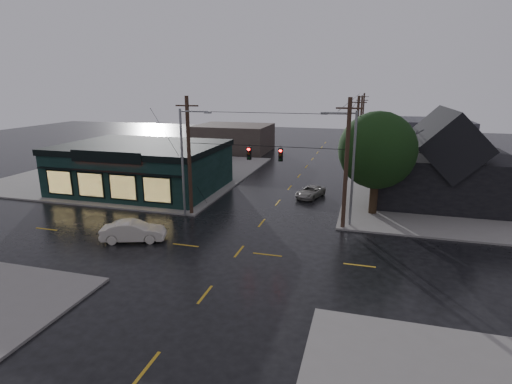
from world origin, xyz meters
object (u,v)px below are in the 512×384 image
(corner_tree, at_px, (377,150))
(suv_silver, at_px, (310,192))
(utility_pole_ne, at_px, (342,228))
(sedan_cream, at_px, (133,231))
(utility_pole_nw, at_px, (192,214))

(corner_tree, relative_size, suv_silver, 2.19)
(corner_tree, relative_size, utility_pole_ne, 0.87)
(sedan_cream, bearing_deg, suv_silver, -54.65)
(utility_pole_ne, relative_size, sedan_cream, 2.24)
(corner_tree, distance_m, utility_pole_nw, 16.84)
(corner_tree, bearing_deg, utility_pole_nw, -164.24)
(utility_pole_nw, height_order, suv_silver, utility_pole_nw)
(suv_silver, bearing_deg, corner_tree, -15.74)
(sedan_cream, bearing_deg, utility_pole_nw, -31.47)
(corner_tree, xyz_separation_m, sedan_cream, (-16.74, -11.08, -4.91))
(utility_pole_nw, distance_m, sedan_cream, 6.97)
(utility_pole_nw, relative_size, utility_pole_ne, 1.00)
(suv_silver, bearing_deg, utility_pole_ne, -47.98)
(corner_tree, bearing_deg, sedan_cream, -146.48)
(corner_tree, bearing_deg, utility_pole_ne, -117.74)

